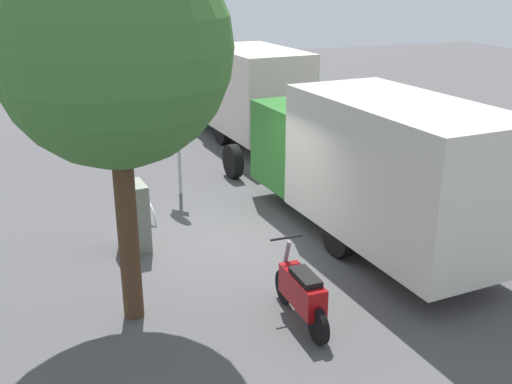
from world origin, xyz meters
name	(u,v)px	position (x,y,z in m)	size (l,w,h in m)	color
ground_plane	(226,242)	(0.00, 0.00, 0.00)	(60.00, 60.00, 0.00)	#484749
box_truck_near	(368,160)	(-0.72, -2.74, 1.65)	(8.57, 2.81, 3.00)	black
box_truck_far	(243,88)	(7.79, -3.09, 1.63)	(7.60, 2.70, 2.98)	black
motorcycle	(302,292)	(-3.23, -0.19, 0.52)	(1.81, 0.55, 1.20)	black
stop_sign	(176,106)	(3.14, 0.19, 2.18)	(0.71, 0.33, 3.27)	#9E9EA3
street_tree	(113,50)	(-2.12, 2.22, 4.14)	(3.31, 3.31, 5.81)	#47301E
utility_cabinet	(133,217)	(0.38, 1.77, 0.67)	(0.72, 0.50, 1.34)	slate
bike_rack_hoop	(150,220)	(1.71, 1.23, 0.00)	(0.85, 0.85, 0.05)	#B7B7BC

